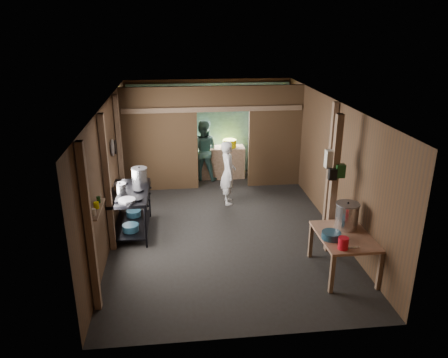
{
  "coord_description": "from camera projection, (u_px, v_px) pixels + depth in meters",
  "views": [
    {
      "loc": [
        -0.9,
        -8.22,
        4.08
      ],
      "look_at": [
        0.0,
        -0.2,
        1.1
      ],
      "focal_mm": 34.55,
      "sensor_mm": 36.0,
      "label": 1
    }
  ],
  "objects": [
    {
      "name": "post_left_a",
      "position": [
        89.0,
        230.0,
        6.07
      ],
      "size": [
        0.1,
        0.12,
        2.6
      ],
      "primitive_type": "cube",
      "color": "#9A755C",
      "rests_on": "floor"
    },
    {
      "name": "partition_left",
      "position": [
        160.0,
        140.0,
        10.63
      ],
      "size": [
        1.85,
        0.1,
        2.6
      ],
      "primitive_type": "cube",
      "color": "#402D19",
      "rests_on": "floor"
    },
    {
      "name": "stock_pot",
      "position": [
        347.0,
        216.0,
        7.37
      ],
      "size": [
        0.46,
        0.46,
        0.48
      ],
      "primitive_type": null,
      "rotation": [
        0.0,
        0.0,
        -0.14
      ],
      "color": "silver",
      "rests_on": "prep_table"
    },
    {
      "name": "gas_range",
      "position": [
        131.0,
        212.0,
        8.69
      ],
      "size": [
        0.78,
        1.51,
        0.89
      ],
      "primitive_type": null,
      "color": "black",
      "rests_on": "floor"
    },
    {
      "name": "wall_back",
      "position": [
        209.0,
        127.0,
        11.98
      ],
      "size": [
        4.5,
        0.0,
        2.6
      ],
      "primitive_type": "cube",
      "color": "#4F321E",
      "rests_on": "ground"
    },
    {
      "name": "wall_clock",
      "position": [
        218.0,
        106.0,
        11.7
      ],
      "size": [
        0.2,
        0.03,
        0.2
      ],
      "primitive_type": "cylinder",
      "rotation": [
        1.57,
        0.0,
        0.0
      ],
      "color": "beige",
      "rests_on": "wall_back"
    },
    {
      "name": "turquoise_panel",
      "position": [
        209.0,
        129.0,
        11.94
      ],
      "size": [
        4.4,
        0.06,
        2.5
      ],
      "primitive_type": "cube",
      "color": "#7ABEB8",
      "rests_on": "wall_back"
    },
    {
      "name": "jar_white",
      "position": [
        93.0,
        212.0,
        6.24
      ],
      "size": [
        0.07,
        0.07,
        0.1
      ],
      "primitive_type": "cylinder",
      "color": "beige",
      "rests_on": "wall_shelf"
    },
    {
      "name": "ceiling",
      "position": [
        223.0,
        102.0,
        8.27
      ],
      "size": [
        4.5,
        7.0,
        0.0
      ],
      "primitive_type": "cube",
      "color": "#4F4945",
      "rests_on": "ground"
    },
    {
      "name": "bag_white",
      "position": [
        332.0,
        159.0,
        7.6
      ],
      "size": [
        0.22,
        0.15,
        0.32
      ],
      "primitive_type": "cube",
      "color": "beige",
      "rests_on": "post_free"
    },
    {
      "name": "post_free",
      "position": [
        334.0,
        186.0,
        7.7
      ],
      "size": [
        0.12,
        0.12,
        2.6
      ],
      "primitive_type": "cube",
      "color": "#9A755C",
      "rests_on": "floor"
    },
    {
      "name": "back_counter",
      "position": [
        222.0,
        162.0,
        11.8
      ],
      "size": [
        1.2,
        0.5,
        0.85
      ],
      "primitive_type": "cube",
      "color": "#9A755C",
      "rests_on": "floor"
    },
    {
      "name": "stove_pot_med",
      "position": [
        120.0,
        189.0,
        8.44
      ],
      "size": [
        0.28,
        0.28,
        0.21
      ],
      "primitive_type": null,
      "rotation": [
        0.0,
        0.0,
        0.17
      ],
      "color": "silver",
      "rests_on": "gas_range"
    },
    {
      "name": "wall_left",
      "position": [
        110.0,
        170.0,
        8.48
      ],
      "size": [
        0.0,
        7.0,
        2.6
      ],
      "primitive_type": "cube",
      "color": "#4F321E",
      "rests_on": "ground"
    },
    {
      "name": "wall_right",
      "position": [
        330.0,
        162.0,
        8.95
      ],
      "size": [
        0.0,
        7.0,
        2.6
      ],
      "primitive_type": "cube",
      "color": "#4F321E",
      "rests_on": "ground"
    },
    {
      "name": "worker_back",
      "position": [
        203.0,
        150.0,
        11.5
      ],
      "size": [
        0.92,
        0.79,
        1.63
      ],
      "primitive_type": "imported",
      "rotation": [
        0.0,
        0.0,
        2.9
      ],
      "color": "#3C6963",
      "rests_on": "floor"
    },
    {
      "name": "bag_black",
      "position": [
        332.0,
        174.0,
        7.53
      ],
      "size": [
        0.14,
        0.1,
        0.2
      ],
      "primitive_type": "cube",
      "color": "black",
      "rests_on": "post_free"
    },
    {
      "name": "stove_pot_large",
      "position": [
        140.0,
        175.0,
        8.97
      ],
      "size": [
        0.39,
        0.39,
        0.33
      ],
      "primitive_type": null,
      "rotation": [
        0.0,
        0.0,
        0.19
      ],
      "color": "silver",
      "rests_on": "gas_range"
    },
    {
      "name": "post_left_b",
      "position": [
        107.0,
        185.0,
        7.74
      ],
      "size": [
        0.1,
        0.12,
        2.6
      ],
      "primitive_type": "cube",
      "color": "#9A755C",
      "rests_on": "floor"
    },
    {
      "name": "yellow_tub",
      "position": [
        230.0,
        143.0,
        11.64
      ],
      "size": [
        0.37,
        0.37,
        0.21
      ],
      "primitive_type": "cylinder",
      "color": "#D9D500",
      "rests_on": "back_counter"
    },
    {
      "name": "partition_header",
      "position": [
        223.0,
        98.0,
        10.45
      ],
      "size": [
        1.3,
        0.1,
        0.6
      ],
      "primitive_type": "cube",
      "color": "#402D19",
      "rests_on": "wall_back"
    },
    {
      "name": "cook",
      "position": [
        228.0,
        173.0,
        10.0
      ],
      "size": [
        0.36,
        0.55,
        1.51
      ],
      "primitive_type": "imported",
      "rotation": [
        0.0,
        0.0,
        1.57
      ],
      "color": "silver",
      "rests_on": "floor"
    },
    {
      "name": "partition_right",
      "position": [
        275.0,
        137.0,
        10.93
      ],
      "size": [
        1.35,
        0.1,
        2.6
      ],
      "primitive_type": "cube",
      "color": "#402D19",
      "rests_on": "floor"
    },
    {
      "name": "knife",
      "position": [
        350.0,
        248.0,
        6.77
      ],
      "size": [
        0.3,
        0.05,
        0.01
      ],
      "primitive_type": "cube",
      "rotation": [
        0.0,
        0.0,
        0.04
      ],
      "color": "silver",
      "rests_on": "prep_table"
    },
    {
      "name": "prep_table",
      "position": [
        343.0,
        254.0,
        7.31
      ],
      "size": [
        0.87,
        1.2,
        0.71
      ],
      "primitive_type": null,
      "color": "#B17959",
      "rests_on": "floor"
    },
    {
      "name": "bag_green",
      "position": [
        340.0,
        171.0,
        7.55
      ],
      "size": [
        0.16,
        0.12,
        0.24
      ],
      "primitive_type": "cube",
      "color": "#16451A",
      "rests_on": "post_free"
    },
    {
      "name": "pink_bucket",
      "position": [
        343.0,
        243.0,
        6.73
      ],
      "size": [
        0.22,
        0.22,
        0.2
      ],
      "primitive_type": "cylinder",
      "rotation": [
        0.0,
        0.0,
        -0.43
      ],
      "color": "red",
      "rests_on": "prep_table"
    },
    {
      "name": "blue_tub_front",
      "position": [
        131.0,
        228.0,
        8.48
      ],
      "size": [
        0.32,
        0.32,
        0.13
      ],
      "primitive_type": "cylinder",
      "color": "navy",
      "rests_on": "gas_range"
    },
    {
      "name": "wall_front",
      "position": [
        253.0,
        254.0,
        5.46
      ],
      "size": [
        4.5,
        0.0,
        2.6
      ],
      "primitive_type": "cube",
      "color": "#4F321E",
      "rests_on": "ground"
    },
    {
      "name": "frying_pan",
      "position": [
        127.0,
        201.0,
        8.03
      ],
      "size": [
        0.47,
        0.62,
        0.07
      ],
      "primitive_type": null,
      "rotation": [
        0.0,
        0.0,
        -0.3
      ],
      "color": "gray",
      "rests_on": "gas_range"
    },
    {
      "name": "wall_shelf",
      "position": [
        97.0,
        209.0,
        6.5
      ],
      "size": [
        0.14,
        0.8,
        0.03
      ],
      "primitive_type": "cube",
      "color": "#9A755C",
      "rests_on": "wall_left"
    },
    {
      "name": "wash_basin",
      "position": [
        331.0,
        235.0,
        7.06
      ],
      "size": [
        0.35,
        0.35,
        0.12
      ],
      "primitive_type": "cylinder",
      "rotation": [
        0.0,
        0.0,
        -0.11
      ],
      "color": "navy",
      "rests_on": "prep_table"
    },
    {
      "name": "jar_green",
      "position": [
        99.0,
        200.0,
        6.68
      ],
      "size": [
        0.06,
        0.06,
        0.1
      ],
      "primitive_type": "cylinder",
      "color": "#16451A",
      "rests_on": "wall_shelf"
    },
    {
      "name": "post_left_c",
      "position": [
        120.0,
        153.0,
        9.61
      ],
      "size": [
        0.1,
        0.12,
        2.6
      ],
      "primitive_type": "cube",
      "color": "#9A755C",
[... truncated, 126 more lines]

